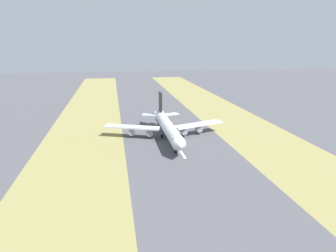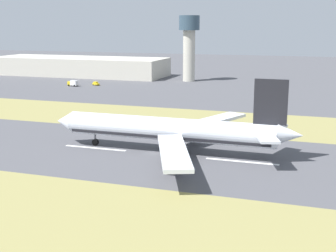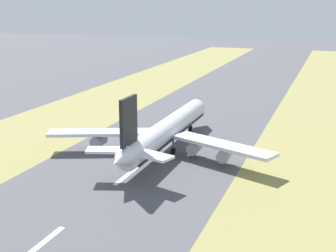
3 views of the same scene
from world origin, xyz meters
TOP-DOWN VIEW (x-y plane):
  - ground_plane at (0.00, 0.00)m, footprint 800.00×800.00m
  - grass_median_west at (-45.00, 0.00)m, footprint 40.00×600.00m
  - grass_median_east at (45.00, 0.00)m, footprint 40.00×600.00m
  - centreline_dash_near at (0.00, -62.94)m, footprint 1.20×18.00m
  - centreline_dash_mid at (0.00, -22.94)m, footprint 1.20×18.00m
  - centreline_dash_far at (0.00, 17.06)m, footprint 1.20×18.00m
  - airplane_main_jet at (2.56, -4.84)m, footprint 64.14×67.01m

SIDE VIEW (x-z plane):
  - ground_plane at x=0.00m, z-range 0.00..0.00m
  - grass_median_west at x=-45.00m, z-range 0.00..0.01m
  - grass_median_east at x=45.00m, z-range 0.00..0.01m
  - centreline_dash_near at x=0.00m, z-range 0.00..0.01m
  - centreline_dash_mid at x=0.00m, z-range 0.00..0.01m
  - centreline_dash_far at x=0.00m, z-range 0.00..0.01m
  - airplane_main_jet at x=2.56m, z-range -4.08..16.12m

